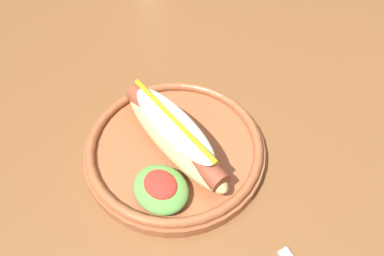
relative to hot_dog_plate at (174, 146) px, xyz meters
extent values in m
cube|color=brown|center=(0.01, 0.15, -0.04)|extent=(1.41, 1.07, 0.04)
cylinder|color=brown|center=(-0.60, 0.59, -0.41)|extent=(0.06, 0.06, 0.70)
cylinder|color=#9E5633|center=(0.00, 0.00, -0.01)|extent=(0.24, 0.24, 0.02)
torus|color=#9E5633|center=(0.00, 0.00, 0.00)|extent=(0.23, 0.23, 0.01)
ellipsoid|color=tan|center=(0.00, 0.00, 0.01)|extent=(0.20, 0.06, 0.04)
cylinder|color=brown|center=(0.00, 0.00, 0.02)|extent=(0.19, 0.04, 0.03)
ellipsoid|color=silver|center=(0.00, 0.00, 0.04)|extent=(0.15, 0.05, 0.02)
cylinder|color=yellow|center=(0.00, 0.00, 0.05)|extent=(0.16, 0.02, 0.01)
ellipsoid|color=#5B9942|center=(0.04, -0.05, 0.01)|extent=(0.07, 0.06, 0.02)
ellipsoid|color=red|center=(0.04, -0.05, 0.02)|extent=(0.04, 0.04, 0.01)
camera|label=1|loc=(0.22, -0.17, 0.37)|focal=33.98mm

